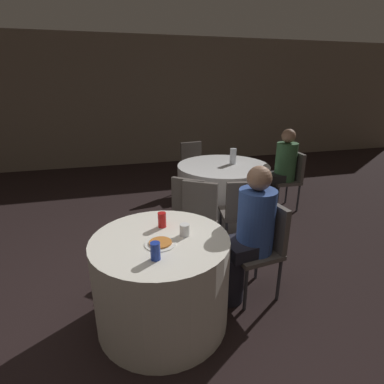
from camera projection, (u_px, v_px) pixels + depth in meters
name	position (u px, v px, depth m)	size (l,w,h in m)	color
ground_plane	(137.00, 319.00, 2.47)	(16.00, 16.00, 0.00)	black
wall_back	(111.00, 103.00, 6.61)	(16.00, 0.06, 2.80)	gray
table_near	(162.00, 280.00, 2.35)	(1.05, 1.05, 0.74)	white
table_far	(223.00, 190.00, 4.33)	(1.29, 1.29, 0.74)	white
chair_near_northeast	(197.00, 215.00, 3.13)	(0.55, 0.55, 0.87)	#59514C
chair_near_east	(263.00, 241.00, 2.63)	(0.45, 0.45, 0.87)	#59514C
chair_far_south	(241.00, 209.00, 3.29)	(0.46, 0.47, 0.87)	#59514C
chair_far_east	(290.00, 175.00, 4.50)	(0.42, 0.41, 0.87)	#59514C
chair_far_southwest	(192.00, 206.00, 3.38)	(0.56, 0.56, 0.87)	#59514C
chair_far_north	(193.00, 163.00, 5.18)	(0.45, 0.46, 0.87)	#59514C
person_green_jacket	(280.00, 171.00, 4.44)	(0.49, 0.31, 1.21)	#282828
person_blue_shirt	(248.00, 236.00, 2.55)	(0.50, 0.34, 1.21)	black
pizza_plate_near	(160.00, 243.00, 2.15)	(0.23, 0.23, 0.02)	white
soda_can_red	(162.00, 220.00, 2.39)	(0.07, 0.07, 0.12)	red
soda_can_blue	(155.00, 251.00, 1.95)	(0.07, 0.07, 0.12)	#1E38A5
cup_near	(185.00, 230.00, 2.26)	(0.08, 0.08, 0.09)	white
bottle_far	(233.00, 156.00, 4.23)	(0.09, 0.09, 0.22)	silver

